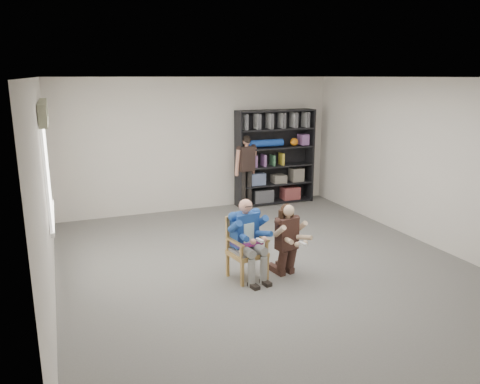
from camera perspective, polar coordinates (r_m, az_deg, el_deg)
name	(u,v)px	position (r m, az deg, el deg)	size (l,w,h in m)	color
room_shell	(268,177)	(6.78, 3.44, 1.88)	(6.00, 7.00, 2.80)	silver
floor	(267,267)	(7.21, 3.28, -9.07)	(6.00, 7.00, 0.01)	slate
window_left	(48,163)	(7.11, -22.40, 3.29)	(0.16, 2.00, 1.75)	silver
armchair	(247,248)	(6.65, 0.89, -6.88)	(0.52, 0.50, 0.90)	#B08E49
seated_man	(247,239)	(6.60, 0.89, -5.78)	(0.50, 0.70, 1.17)	navy
kneeling_woman	(288,240)	(6.75, 5.86, -5.86)	(0.45, 0.72, 1.07)	#361B18
bookshelf	(275,157)	(10.48, 4.28, 4.22)	(1.80, 0.38, 2.10)	black
standing_man	(246,172)	(10.10, 0.77, 2.44)	(0.49, 0.27, 1.60)	black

